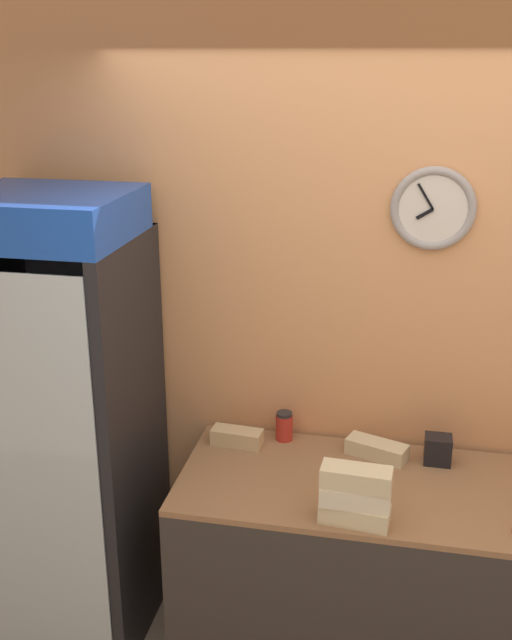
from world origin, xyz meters
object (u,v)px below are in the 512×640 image
object	(u,v)px
beverage_cooler	(71,403)
condiment_jar	(284,426)
sandwich_stack_bottom	(354,514)
sandwich_flat_right	(377,449)
sandwich_stack_top	(356,478)
napkin_dispenser	(438,450)
sandwich_stack_middle	(355,496)
sandwich_flat_left	(237,437)

from	to	relation	value
beverage_cooler	condiment_jar	bearing A→B (deg)	14.16
sandwich_stack_bottom	sandwich_flat_right	bearing A→B (deg)	83.69
sandwich_stack_top	condiment_jar	world-z (taller)	sandwich_stack_top
sandwich_stack_top	napkin_dispenser	size ratio (longest dim) A/B	2.13
sandwich_stack_top	condiment_jar	distance (m)	0.68
napkin_dispenser	condiment_jar	bearing A→B (deg)	173.99
sandwich_stack_bottom	napkin_dispenser	size ratio (longest dim) A/B	2.17
sandwich_stack_bottom	beverage_cooler	bearing A→B (deg)	164.72
sandwich_stack_bottom	sandwich_stack_middle	xyz separation A→B (m)	(0.00, 0.00, 0.07)
sandwich_stack_bottom	napkin_dispenser	distance (m)	0.58
sandwich_flat_right	condiment_jar	distance (m)	0.41
napkin_dispenser	sandwich_flat_right	bearing A→B (deg)	-179.40
sandwich_flat_right	condiment_jar	xyz separation A→B (m)	(-0.41, 0.07, 0.03)
condiment_jar	sandwich_stack_middle	bearing A→B (deg)	-57.93
sandwich_stack_top	napkin_dispenser	bearing A→B (deg)	58.47
beverage_cooler	sandwich_stack_bottom	distance (m)	1.30
beverage_cooler	condiment_jar	size ratio (longest dim) A/B	15.33
sandwich_flat_left	napkin_dispenser	world-z (taller)	napkin_dispenser
sandwich_flat_left	sandwich_flat_right	xyz separation A→B (m)	(0.60, 0.02, -0.00)
beverage_cooler	sandwich_stack_bottom	bearing A→B (deg)	-15.28
beverage_cooler	sandwich_stack_middle	world-z (taller)	beverage_cooler
napkin_dispenser	sandwich_stack_bottom	bearing A→B (deg)	-121.53
sandwich_stack_bottom	sandwich_stack_middle	distance (m)	0.07
sandwich_stack_middle	sandwich_flat_left	distance (m)	0.73
condiment_jar	sandwich_flat_left	bearing A→B (deg)	-155.39
beverage_cooler	sandwich_flat_right	bearing A→B (deg)	6.71
sandwich_stack_middle	sandwich_flat_left	bearing A→B (deg)	138.96
condiment_jar	napkin_dispenser	size ratio (longest dim) A/B	1.08
sandwich_stack_top	sandwich_flat_right	distance (m)	0.52
sandwich_stack_bottom	sandwich_flat_right	xyz separation A→B (m)	(0.05, 0.49, -0.00)
sandwich_stack_middle	sandwich_stack_bottom	bearing A→B (deg)	0.00
sandwich_stack_bottom	sandwich_flat_right	world-z (taller)	sandwich_stack_bottom
sandwich_stack_middle	sandwich_stack_top	size ratio (longest dim) A/B	0.99
sandwich_stack_middle	sandwich_flat_right	world-z (taller)	sandwich_stack_middle
sandwich_stack_bottom	sandwich_stack_middle	world-z (taller)	sandwich_stack_middle
beverage_cooler	sandwich_flat_left	world-z (taller)	beverage_cooler
sandwich_stack_bottom	napkin_dispenser	bearing A→B (deg)	58.47
sandwich_stack_bottom	sandwich_flat_left	distance (m)	0.72
beverage_cooler	sandwich_stack_top	distance (m)	1.29
sandwich_stack_bottom	napkin_dispenser	xyz separation A→B (m)	(0.30, 0.49, 0.02)
sandwich_stack_middle	sandwich_flat_left	world-z (taller)	sandwich_stack_middle
condiment_jar	napkin_dispenser	xyz separation A→B (m)	(0.66, -0.07, -0.00)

